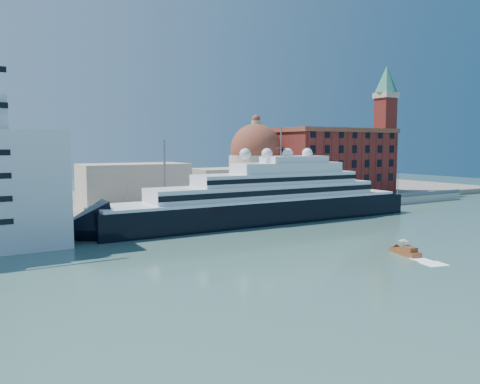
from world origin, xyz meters
TOP-DOWN VIEW (x-y plane):
  - ground at (0.00, 0.00)m, footprint 400.00×400.00m
  - quay at (0.00, 34.00)m, footprint 180.00×10.00m
  - land at (0.00, 75.00)m, footprint 260.00×72.00m
  - quay_fence at (0.00, 29.50)m, footprint 180.00×0.10m
  - superyacht at (-1.35, 23.00)m, footprint 93.21×12.92m
  - service_barge at (-56.21, 20.57)m, footprint 12.37×6.94m
  - water_taxi at (4.63, -19.53)m, footprint 3.19×6.40m
  - warehouse at (52.00, 52.00)m, footprint 43.00×19.00m
  - campanile at (76.00, 52.00)m, footprint 8.40×8.40m
  - church at (6.39, 57.72)m, footprint 66.00×18.00m
  - lamp_posts at (-12.67, 32.27)m, footprint 120.80×2.40m

SIDE VIEW (x-z plane):
  - ground at x=0.00m, z-range 0.00..0.00m
  - water_taxi at x=4.63m, z-range -0.76..2.15m
  - service_barge at x=-56.21m, z-range -0.56..2.08m
  - land at x=0.00m, z-range 0.00..2.00m
  - quay at x=0.00m, z-range 0.00..2.50m
  - quay_fence at x=0.00m, z-range 2.50..3.70m
  - superyacht at x=-1.35m, z-range -9.12..18.74m
  - lamp_posts at x=-12.67m, z-range 0.84..18.84m
  - church at x=6.39m, z-range -1.84..23.66m
  - warehouse at x=52.00m, z-range 2.16..25.41m
  - campanile at x=76.00m, z-range 5.26..52.26m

